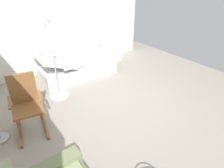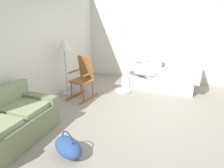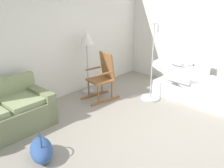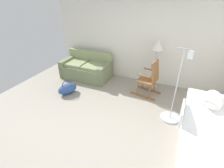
{
  "view_description": "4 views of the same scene",
  "coord_description": "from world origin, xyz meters",
  "px_view_note": "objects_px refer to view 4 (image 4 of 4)",
  "views": [
    {
      "loc": [
        -2.51,
        2.17,
        2.44
      ],
      "look_at": [
        -0.04,
        0.36,
        0.74
      ],
      "focal_mm": 32.06,
      "sensor_mm": 36.0,
      "label": 1
    },
    {
      "loc": [
        -3.86,
        -0.77,
        2.14
      ],
      "look_at": [
        -0.07,
        0.68,
        0.69
      ],
      "focal_mm": 33.65,
      "sensor_mm": 36.0,
      "label": 2
    },
    {
      "loc": [
        -3.07,
        -1.93,
        2.29
      ],
      "look_at": [
        -0.17,
        0.72,
        0.8
      ],
      "focal_mm": 39.14,
      "sensor_mm": 36.0,
      "label": 3
    },
    {
      "loc": [
        1.23,
        -2.42,
        2.62
      ],
      "look_at": [
        -0.14,
        0.74,
        0.67
      ],
      "focal_mm": 26.4,
      "sensor_mm": 36.0,
      "label": 4
    }
  ],
  "objects_px": {
    "hospital_bed": "(208,146)",
    "floor_lamp": "(157,48)",
    "couch": "(86,69)",
    "iv_pole": "(172,110)",
    "rocking_chair": "(150,79)",
    "duffel_bag": "(67,89)"
  },
  "relations": [
    {
      "from": "hospital_bed",
      "to": "floor_lamp",
      "type": "relative_size",
      "value": 1.44
    },
    {
      "from": "hospital_bed",
      "to": "couch",
      "type": "height_order",
      "value": "hospital_bed"
    },
    {
      "from": "hospital_bed",
      "to": "iv_pole",
      "type": "xyz_separation_m",
      "value": [
        -0.67,
        0.85,
        -0.05
      ]
    },
    {
      "from": "couch",
      "to": "duffel_bag",
      "type": "height_order",
      "value": "couch"
    },
    {
      "from": "rocking_chair",
      "to": "couch",
      "type": "bearing_deg",
      "value": 173.57
    },
    {
      "from": "rocking_chair",
      "to": "floor_lamp",
      "type": "height_order",
      "value": "floor_lamp"
    },
    {
      "from": "floor_lamp",
      "to": "iv_pole",
      "type": "distance_m",
      "value": 1.8
    },
    {
      "from": "hospital_bed",
      "to": "rocking_chair",
      "type": "distance_m",
      "value": 2.18
    },
    {
      "from": "floor_lamp",
      "to": "duffel_bag",
      "type": "bearing_deg",
      "value": -147.41
    },
    {
      "from": "couch",
      "to": "iv_pole",
      "type": "height_order",
      "value": "iv_pole"
    },
    {
      "from": "rocking_chair",
      "to": "iv_pole",
      "type": "relative_size",
      "value": 0.62
    },
    {
      "from": "duffel_bag",
      "to": "hospital_bed",
      "type": "bearing_deg",
      "value": -12.64
    },
    {
      "from": "floor_lamp",
      "to": "iv_pole",
      "type": "bearing_deg",
      "value": -62.72
    },
    {
      "from": "hospital_bed",
      "to": "floor_lamp",
      "type": "height_order",
      "value": "floor_lamp"
    },
    {
      "from": "hospital_bed",
      "to": "floor_lamp",
      "type": "bearing_deg",
      "value": 121.87
    },
    {
      "from": "duffel_bag",
      "to": "rocking_chair",
      "type": "bearing_deg",
      "value": 22.08
    },
    {
      "from": "iv_pole",
      "to": "duffel_bag",
      "type": "bearing_deg",
      "value": -178.87
    },
    {
      "from": "couch",
      "to": "iv_pole",
      "type": "relative_size",
      "value": 0.95
    },
    {
      "from": "couch",
      "to": "rocking_chair",
      "type": "distance_m",
      "value": 2.22
    },
    {
      "from": "hospital_bed",
      "to": "iv_pole",
      "type": "distance_m",
      "value": 1.09
    },
    {
      "from": "rocking_chair",
      "to": "iv_pole",
      "type": "height_order",
      "value": "iv_pole"
    },
    {
      "from": "couch",
      "to": "iv_pole",
      "type": "distance_m",
      "value": 3.09
    }
  ]
}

